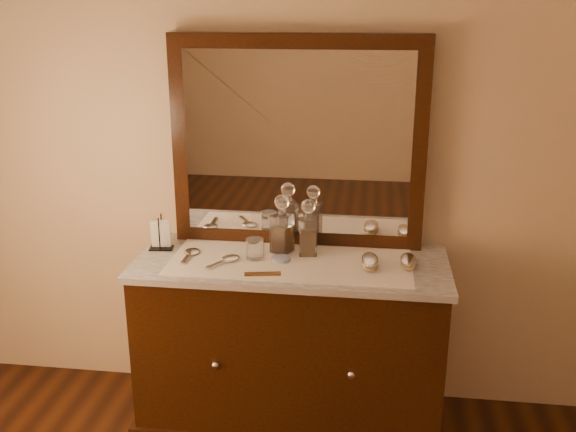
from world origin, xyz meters
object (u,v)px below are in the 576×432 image
Objects in this scene: dresser_cabinet at (291,346)px; decanter_right at (308,233)px; brush_far at (408,261)px; hand_mirror_inner at (228,259)px; napkin_rack at (161,236)px; comb at (263,274)px; hand_mirror_outer at (191,253)px; mirror_frame at (298,143)px; brush_near at (370,262)px; pin_dish at (281,259)px; decanter_left at (282,230)px.

decanter_right is (0.07, 0.09, 0.55)m from dresser_cabinet.
brush_far is 0.81× the size of hand_mirror_inner.
hand_mirror_inner is at bearing -169.89° from dresser_cabinet.
napkin_rack is at bearing 176.68° from brush_far.
comb is 0.82× the size of hand_mirror_outer.
mirror_frame is 0.64m from hand_mirror_inner.
hand_mirror_outer is at bearing -21.60° from napkin_rack.
brush_far is at bearing 5.64° from comb.
hand_mirror_inner is at bearing -176.27° from brush_far.
napkin_rack is 0.18m from hand_mirror_outer.
brush_far is (0.17, 0.03, -0.00)m from brush_near.
hand_mirror_inner reaches higher than comb.
pin_dish is 0.57m from brush_far.
hand_mirror_outer is (-0.47, 0.01, 0.45)m from dresser_cabinet.
decanter_right is 0.56m from hand_mirror_outer.
pin_dish is at bearing 61.38° from comb.
hand_mirror_outer is (-0.47, -0.24, -0.49)m from mirror_frame.
brush_far is at bearing 10.62° from brush_near.
decanter_right reaches higher than brush_far.
brush_near is (0.36, -0.27, -0.47)m from mirror_frame.
brush_far is 0.82m from hand_mirror_inner.
napkin_rack is 0.62× the size of decanter_right.
dresser_cabinet is at bearing 175.31° from brush_near.
decanter_right reaches higher than dresser_cabinet.
dresser_cabinet is at bearing -61.04° from decanter_left.
pin_dish is at bearing -7.77° from napkin_rack.
hand_mirror_inner is (-0.65, -0.02, -0.02)m from brush_near.
brush_far is at bearing -0.18° from hand_mirror_outer.
hand_mirror_inner is at bearing -18.92° from napkin_rack.
decanter_right reaches higher than napkin_rack.
comb is (-0.06, -0.17, -0.00)m from pin_dish.
comb is 0.66m from brush_far.
brush_near reaches higher than hand_mirror_inner.
hand_mirror_outer is at bearing 179.35° from dresser_cabinet.
dresser_cabinet is at bearing -6.25° from napkin_rack.
mirror_frame is at bearing 80.09° from pin_dish.
decanter_right is (0.17, 0.27, 0.10)m from comb.
brush_far is at bearing -9.40° from decanter_left.
decanter_left is 1.45× the size of hand_mirror_outer.
dresser_cabinet is 8.89× the size of brush_far.
pin_dish is 0.56× the size of comb.
mirror_frame is 0.43m from decanter_right.
brush_near reaches higher than pin_dish.
dresser_cabinet is 7.20× the size of hand_mirror_outer.
brush_far is at bearing -10.33° from decanter_right.
decanter_right reaches higher than comb.
decanter_left is 0.44m from hand_mirror_outer.
pin_dish is 0.43m from hand_mirror_outer.
decanter_right is (0.11, 0.10, 0.10)m from pin_dish.
brush_far reaches higher than comb.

